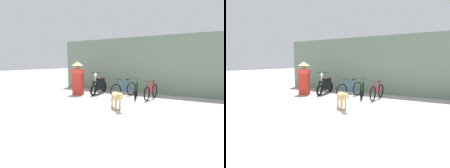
% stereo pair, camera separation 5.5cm
% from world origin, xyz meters
% --- Properties ---
extents(ground_plane, '(60.00, 60.00, 0.00)m').
position_xyz_m(ground_plane, '(0.00, 0.00, 0.00)').
color(ground_plane, '#ADA89E').
extents(shop_wall_back, '(9.97, 0.20, 2.79)m').
position_xyz_m(shop_wall_back, '(0.00, 3.22, 1.40)').
color(shop_wall_back, slate).
rests_on(shop_wall_back, ground).
extents(bicycle_0, '(0.63, 1.58, 0.83)m').
position_xyz_m(bicycle_0, '(-0.55, 1.79, 0.34)').
color(bicycle_0, black).
rests_on(bicycle_0, ground).
extents(bicycle_1, '(0.57, 1.59, 0.88)m').
position_xyz_m(bicycle_1, '(0.02, 1.80, 0.36)').
color(bicycle_1, black).
rests_on(bicycle_1, ground).
extents(bicycle_2, '(0.46, 1.55, 0.79)m').
position_xyz_m(bicycle_2, '(0.66, 1.86, 0.32)').
color(bicycle_2, black).
rests_on(bicycle_2, ground).
extents(motorcycle, '(0.58, 1.76, 1.08)m').
position_xyz_m(motorcycle, '(-1.93, 1.89, 0.43)').
color(motorcycle, black).
rests_on(motorcycle, ground).
extents(stray_dog, '(0.88, 0.94, 0.61)m').
position_xyz_m(stray_dog, '(0.09, -0.24, 0.42)').
color(stray_dog, tan).
rests_on(stray_dog, ground).
extents(person_in_robes, '(0.68, 0.68, 1.58)m').
position_xyz_m(person_in_robes, '(-2.73, 1.29, 0.79)').
color(person_in_robes, '#B72D23').
rests_on(person_in_robes, ground).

